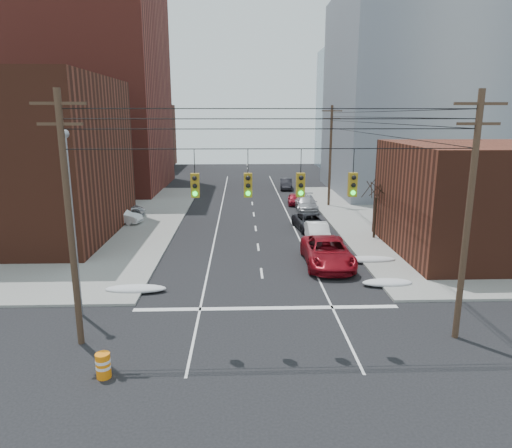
{
  "coord_description": "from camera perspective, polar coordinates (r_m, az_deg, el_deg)",
  "views": [
    {
      "loc": [
        -1.3,
        -15.87,
        9.94
      ],
      "look_at": [
        -0.33,
        13.17,
        3.0
      ],
      "focal_mm": 32.0,
      "sensor_mm": 36.0,
      "label": 1
    }
  ],
  "objects": [
    {
      "name": "parked_car_b",
      "position": [
        36.72,
        7.71,
        -1.13
      ],
      "size": [
        1.76,
        4.78,
        1.56
      ],
      "primitive_type": "imported",
      "rotation": [
        0.0,
        0.0,
        -0.02
      ],
      "color": "white",
      "rests_on": "ground"
    },
    {
      "name": "utility_pole_far",
      "position": [
        50.99,
        9.28,
        8.58
      ],
      "size": [
        2.2,
        0.28,
        11.0
      ],
      "color": "#473323",
      "rests_on": "ground"
    },
    {
      "name": "snow_ne",
      "position": [
        28.53,
        16.09,
        -7.06
      ],
      "size": [
        3.0,
        1.08,
        0.42
      ],
      "primitive_type": "ellipsoid",
      "color": "silver",
      "rests_on": "ground"
    },
    {
      "name": "parked_car_d",
      "position": [
        48.97,
        6.3,
        2.58
      ],
      "size": [
        2.48,
        5.54,
        1.58
      ],
      "primitive_type": "imported",
      "rotation": [
        0.0,
        0.0,
        -0.05
      ],
      "color": "#A7A7AC",
      "rests_on": "ground"
    },
    {
      "name": "lot_car_a",
      "position": [
        44.15,
        -16.63,
        0.94
      ],
      "size": [
        4.27,
        2.35,
        1.34
      ],
      "primitive_type": "imported",
      "rotation": [
        0.0,
        0.0,
        1.33
      ],
      "color": "silver",
      "rests_on": "sidewalk_nw"
    },
    {
      "name": "construction_barrel",
      "position": [
        19.39,
        -18.55,
        -16.39
      ],
      "size": [
        0.62,
        0.62,
        1.01
      ],
      "rotation": [
        0.0,
        0.0,
        -0.07
      ],
      "color": "orange",
      "rests_on": "ground"
    },
    {
      "name": "lot_car_b",
      "position": [
        46.92,
        -17.06,
        1.75
      ],
      "size": [
        6.1,
        4.48,
        1.54
      ],
      "primitive_type": "imported",
      "rotation": [
        0.0,
        0.0,
        1.96
      ],
      "color": "#AFB0B4",
      "rests_on": "sidewalk_nw"
    },
    {
      "name": "bare_tree",
      "position": [
        38.25,
        14.66,
        1.5
      ],
      "size": [
        2.09,
        2.2,
        4.93
      ],
      "color": "black",
      "rests_on": "ground"
    },
    {
      "name": "building_office",
      "position": [
        64.29,
        20.04,
        14.93
      ],
      "size": [
        22.0,
        20.0,
        25.0
      ],
      "primitive_type": "cube",
      "color": "gray",
      "rests_on": "ground"
    },
    {
      "name": "building_glass",
      "position": [
        89.52,
        14.94,
        13.67
      ],
      "size": [
        20.0,
        18.0,
        22.0
      ],
      "primitive_type": "cube",
      "color": "gray",
      "rests_on": "ground"
    },
    {
      "name": "snow_nw",
      "position": [
        27.39,
        -14.79,
        -7.84
      ],
      "size": [
        3.5,
        1.08,
        0.42
      ],
      "primitive_type": "ellipsoid",
      "color": "silver",
      "rests_on": "ground"
    },
    {
      "name": "red_pickup",
      "position": [
        31.26,
        8.92,
        -3.51
      ],
      "size": [
        3.13,
        6.65,
        1.84
      ],
      "primitive_type": "imported",
      "rotation": [
        0.0,
        0.0,
        -0.01
      ],
      "color": "maroon",
      "rests_on": "ground"
    },
    {
      "name": "parked_car_a",
      "position": [
        32.35,
        10.14,
        -3.5
      ],
      "size": [
        1.94,
        3.88,
        1.27
      ],
      "primitive_type": "imported",
      "rotation": [
        0.0,
        0.0,
        -0.12
      ],
      "color": "#B5B6BA",
      "rests_on": "ground"
    },
    {
      "name": "snow_east_far",
      "position": [
        32.6,
        13.7,
        -4.33
      ],
      "size": [
        4.0,
        1.08,
        0.42
      ],
      "primitive_type": "ellipsoid",
      "color": "silver",
      "rests_on": "ground"
    },
    {
      "name": "utility_pole_right",
      "position": [
        21.66,
        25.02,
        1.1
      ],
      "size": [
        2.2,
        0.28,
        11.0
      ],
      "color": "#473323",
      "rests_on": "ground"
    },
    {
      "name": "utility_pole_left",
      "position": [
        20.62,
        -22.32,
        0.79
      ],
      "size": [
        2.2,
        0.28,
        11.0
      ],
      "color": "#473323",
      "rests_on": "ground"
    },
    {
      "name": "traffic_signals",
      "position": [
        19.09,
        2.3,
        5.08
      ],
      "size": [
        17.0,
        0.42,
        2.02
      ],
      "color": "black",
      "rests_on": "ground"
    },
    {
      "name": "parked_car_c",
      "position": [
        40.78,
        6.74,
        0.24
      ],
      "size": [
        2.94,
        5.3,
        1.4
      ],
      "primitive_type": "imported",
      "rotation": [
        0.0,
        0.0,
        0.13
      ],
      "color": "black",
      "rests_on": "ground"
    },
    {
      "name": "parked_car_e",
      "position": [
        52.27,
        4.83,
        3.12
      ],
      "size": [
        1.73,
        3.75,
        1.24
      ],
      "primitive_type": "imported",
      "rotation": [
        0.0,
        0.0,
        -0.07
      ],
      "color": "maroon",
      "rests_on": "ground"
    },
    {
      "name": "parked_car_f",
      "position": [
        63.11,
        3.77,
        5.02
      ],
      "size": [
        1.85,
        4.56,
        1.47
      ],
      "primitive_type": "imported",
      "rotation": [
        0.0,
        0.0,
        -0.07
      ],
      "color": "black",
      "rests_on": "ground"
    },
    {
      "name": "ground",
      "position": [
        18.77,
        2.47,
        -18.55
      ],
      "size": [
        160.0,
        160.0,
        0.0
      ],
      "primitive_type": "plane",
      "color": "black",
      "rests_on": "ground"
    },
    {
      "name": "lot_car_d",
      "position": [
        49.67,
        -19.25,
        2.23
      ],
      "size": [
        4.99,
        3.49,
        1.58
      ],
      "primitive_type": "imported",
      "rotation": [
        0.0,
        0.0,
        1.96
      ],
      "color": "silver",
      "rests_on": "sidewalk_nw"
    },
    {
      "name": "street_light",
      "position": [
        23.77,
        -22.08,
        1.78
      ],
      "size": [
        0.44,
        0.44,
        9.32
      ],
      "color": "gray",
      "rests_on": "ground"
    },
    {
      "name": "building_brick_tall",
      "position": [
        67.98,
        -22.41,
        16.74
      ],
      "size": [
        24.0,
        20.0,
        30.0
      ],
      "primitive_type": "cube",
      "color": "maroon",
      "rests_on": "ground"
    },
    {
      "name": "lot_car_c",
      "position": [
        43.4,
        -22.33,
        0.26
      ],
      "size": [
        4.56,
        1.95,
        1.31
      ],
      "primitive_type": "imported",
      "rotation": [
        0.0,
        0.0,
        1.54
      ],
      "color": "black",
      "rests_on": "sidewalk_nw"
    },
    {
      "name": "building_brick_far",
      "position": [
        93.29,
        -17.56,
        10.4
      ],
      "size": [
        22.0,
        18.0,
        12.0
      ],
      "primitive_type": "cube",
      "color": "#4E2317",
      "rests_on": "ground"
    },
    {
      "name": "building_storefront",
      "position": [
        37.73,
        28.92,
        2.69
      ],
      "size": [
        16.0,
        12.0,
        8.0
      ],
      "primitive_type": "cube",
      "color": "#4E2317",
      "rests_on": "ground"
    }
  ]
}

